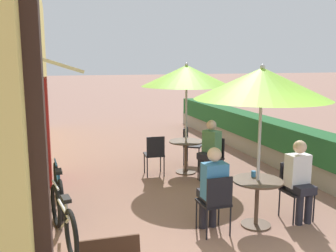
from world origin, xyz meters
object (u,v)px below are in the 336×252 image
patio_umbrella_mid (187,76)px  cafe_chair_mid_left (155,152)px  seated_patron_near_right (300,177)px  bicycle_leaning (63,218)px  patio_umbrella_near (262,84)px  cafe_chair_near_right (294,186)px  patio_table_near (257,193)px  patio_table_mid (186,150)px  bicycle_second (58,188)px  seated_patron_mid_right (210,148)px  seated_patron_near_left (213,186)px  coffee_cup_near (253,174)px  cafe_chair_near_left (216,200)px  cafe_chair_mid_right (213,155)px  cafe_chair_mid_back (190,143)px

patio_umbrella_mid → cafe_chair_mid_left: size_ratio=2.74×
seated_patron_near_right → bicycle_leaning: seated_patron_near_right is taller
patio_umbrella_mid → patio_umbrella_near: bearing=-88.0°
cafe_chair_near_right → patio_umbrella_mid: patio_umbrella_mid is taller
patio_table_near → patio_umbrella_mid: (-0.10, 2.83, 1.61)m
bicycle_leaning → seated_patron_near_right: bearing=-14.9°
patio_table_mid → patio_umbrella_mid: size_ratio=0.31×
bicycle_second → seated_patron_mid_right: bearing=8.5°
seated_patron_near_left → cafe_chair_mid_left: size_ratio=1.44×
patio_table_near → patio_table_mid: (-0.10, 2.83, 0.00)m
coffee_cup_near → seated_patron_mid_right: size_ratio=0.07×
cafe_chair_near_left → bicycle_leaning: 2.10m
patio_umbrella_near → seated_patron_near_right: size_ratio=1.90×
patio_table_near → coffee_cup_near: (0.02, 0.15, 0.25)m
coffee_cup_near → patio_umbrella_mid: 3.00m
cafe_chair_mid_right → cafe_chair_mid_back: (-0.05, 1.23, 0.00)m
patio_umbrella_near → cafe_chair_mid_left: (-0.81, 2.80, -1.59)m
coffee_cup_near → bicycle_leaning: (-2.77, 0.17, -0.42)m
seated_patron_near_left → patio_table_mid: (0.61, 2.81, -0.19)m
coffee_cup_near → bicycle_second: size_ratio=0.05×
bicycle_second → patio_umbrella_mid: bearing=22.0°
cafe_chair_mid_back → bicycle_leaning: size_ratio=0.52×
cafe_chair_near_left → patio_umbrella_mid: bearing=76.5°
cafe_chair_near_left → seated_patron_near_right: size_ratio=0.70×
seated_patron_mid_right → cafe_chair_mid_right: bearing=-90.0°
patio_table_mid → cafe_chair_mid_back: size_ratio=0.85×
bicycle_second → cafe_chair_mid_right: bearing=9.0°
cafe_chair_mid_left → seated_patron_near_left: bearing=-84.1°
patio_umbrella_near → coffee_cup_near: patio_umbrella_near is taller
cafe_chair_near_right → bicycle_second: (-3.50, 1.46, -0.18)m
seated_patron_near_right → cafe_chair_mid_left: bearing=-63.4°
cafe_chair_near_right → seated_patron_mid_right: bearing=-77.6°
seated_patron_near_left → seated_patron_mid_right: size_ratio=1.00×
patio_umbrella_mid → bicycle_second: 3.47m
patio_table_mid → bicycle_leaning: bearing=-136.7°
cafe_chair_mid_right → patio_umbrella_mid: bearing=6.2°
cafe_chair_near_right → patio_umbrella_mid: 3.26m
bicycle_leaning → bicycle_second: (-0.04, 1.24, 0.00)m
seated_patron_near_right → seated_patron_mid_right: (-0.53, 2.19, 0.00)m
cafe_chair_mid_right → seated_patron_mid_right: seated_patron_mid_right is taller
patio_umbrella_near → bicycle_leaning: size_ratio=1.43×
patio_umbrella_near → bicycle_leaning: (-2.76, 0.32, -1.77)m
cafe_chair_near_left → bicycle_leaning: bearing=166.7°
patio_table_near → cafe_chair_mid_back: bearing=86.2°
patio_table_mid → bicycle_second: (-2.70, -1.27, -0.16)m
seated_patron_near_left → bicycle_leaning: 2.10m
cafe_chair_near_left → seated_patron_near_left: 0.20m
patio_umbrella_near → cafe_chair_near_right: bearing=7.9°
seated_patron_near_left → seated_patron_mid_right: (0.89, 2.16, 0.00)m
cafe_chair_near_right → coffee_cup_near: size_ratio=9.67×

